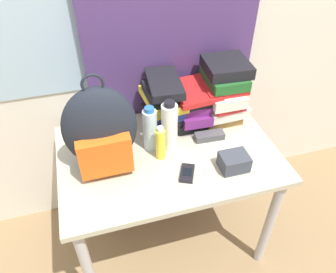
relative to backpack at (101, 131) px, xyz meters
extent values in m
cube|color=silver|center=(0.30, 0.43, 0.33)|extent=(6.00, 0.05, 2.50)
cube|color=#9EBCD1|center=(-0.12, 0.40, 0.38)|extent=(1.10, 0.01, 0.80)
cube|color=#4C336B|center=(0.43, 0.37, 0.33)|extent=(0.90, 0.04, 2.50)
cube|color=#B7B299|center=(0.30, -0.01, -0.21)|extent=(1.06, 0.70, 0.03)
cylinder|color=#B2B2B7|center=(-0.17, -0.30, -0.58)|extent=(0.05, 0.05, 0.69)
cylinder|color=#B2B2B7|center=(0.78, -0.30, -0.58)|extent=(0.05, 0.05, 0.69)
cylinder|color=#B2B2B7|center=(-0.17, 0.29, -0.58)|extent=(0.05, 0.05, 0.69)
cylinder|color=#B2B2B7|center=(0.78, 0.29, -0.58)|extent=(0.05, 0.05, 0.69)
ellipsoid|color=#1E232D|center=(0.00, 0.01, 0.01)|extent=(0.33, 0.16, 0.41)
cube|color=#E05B19|center=(0.00, -0.09, -0.08)|extent=(0.23, 0.06, 0.19)
torus|color=#1E232D|center=(0.00, 0.01, 0.23)|extent=(0.09, 0.01, 0.09)
cube|color=olive|center=(0.35, 0.20, -0.17)|extent=(0.18, 0.22, 0.06)
cube|color=black|center=(0.33, 0.20, -0.12)|extent=(0.19, 0.23, 0.04)
cube|color=navy|center=(0.36, 0.19, -0.08)|extent=(0.17, 0.21, 0.05)
cube|color=yellow|center=(0.34, 0.20, -0.03)|extent=(0.20, 0.29, 0.04)
cube|color=black|center=(0.34, 0.20, 0.02)|extent=(0.18, 0.21, 0.05)
cube|color=black|center=(0.34, 0.20, 0.06)|extent=(0.18, 0.29, 0.04)
cube|color=black|center=(0.48, 0.20, -0.17)|extent=(0.20, 0.22, 0.05)
cube|color=#6B2370|center=(0.49, 0.20, -0.12)|extent=(0.17, 0.28, 0.05)
cube|color=#6B2370|center=(0.48, 0.19, -0.07)|extent=(0.18, 0.22, 0.04)
cube|color=black|center=(0.48, 0.20, -0.03)|extent=(0.17, 0.23, 0.04)
cube|color=red|center=(0.49, 0.19, 0.00)|extent=(0.24, 0.27, 0.03)
cube|color=olive|center=(0.65, 0.19, -0.17)|extent=(0.20, 0.20, 0.06)
cube|color=silver|center=(0.66, 0.19, -0.12)|extent=(0.23, 0.27, 0.05)
cube|color=red|center=(0.65, 0.19, -0.08)|extent=(0.18, 0.27, 0.03)
cube|color=silver|center=(0.65, 0.19, -0.03)|extent=(0.18, 0.28, 0.06)
cube|color=red|center=(0.65, 0.19, 0.01)|extent=(0.22, 0.24, 0.03)
cube|color=#1E5623|center=(0.66, 0.19, 0.05)|extent=(0.19, 0.25, 0.05)
cube|color=black|center=(0.67, 0.20, 0.10)|extent=(0.23, 0.23, 0.06)
cylinder|color=silver|center=(0.23, 0.05, -0.09)|extent=(0.07, 0.07, 0.22)
cylinder|color=#286BB7|center=(0.23, 0.05, 0.03)|extent=(0.04, 0.04, 0.02)
cylinder|color=white|center=(0.32, 0.02, -0.07)|extent=(0.08, 0.08, 0.25)
cylinder|color=black|center=(0.32, 0.02, 0.06)|extent=(0.05, 0.05, 0.02)
cylinder|color=yellow|center=(0.26, -0.03, -0.12)|extent=(0.05, 0.05, 0.16)
cylinder|color=white|center=(0.26, -0.03, -0.03)|extent=(0.03, 0.03, 0.02)
cube|color=black|center=(0.34, -0.18, -0.19)|extent=(0.10, 0.12, 0.02)
cube|color=black|center=(0.34, -0.18, -0.18)|extent=(0.06, 0.06, 0.00)
cube|color=#47474C|center=(0.53, 0.03, -0.18)|extent=(0.15, 0.06, 0.04)
cube|color=#383D47|center=(0.56, -0.19, -0.16)|extent=(0.13, 0.10, 0.08)
camera|label=1|loc=(-0.02, -1.13, 0.90)|focal=35.00mm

